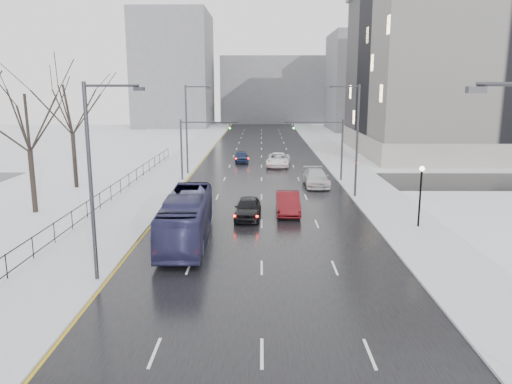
{
  "coord_description": "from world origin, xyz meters",
  "views": [
    {
      "loc": [
        -0.04,
        -3.88,
        9.71
      ],
      "look_at": [
        -0.4,
        30.48,
        2.5
      ],
      "focal_mm": 35.0,
      "sensor_mm": 36.0,
      "label": 1
    }
  ],
  "objects_px": {
    "streetlight_r_mid": "(355,135)",
    "bus": "(186,218)",
    "mast_signal_right": "(332,143)",
    "streetlight_l_far": "(188,125)",
    "sedan_right_cross": "(278,160)",
    "sedan_right_near": "(288,203)",
    "no_uturn_sign": "(356,166)",
    "tree_park_d": "(36,213)",
    "tree_park_e": "(77,188)",
    "streetlight_l_near": "(95,173)",
    "sedan_center_near": "(248,208)",
    "sedan_center_far": "(242,157)",
    "sedan_right_far": "(316,178)",
    "lamppost_r_mid": "(421,187)",
    "mast_signal_left": "(191,142)"
  },
  "relations": [
    {
      "from": "tree_park_e",
      "to": "streetlight_l_far",
      "type": "relative_size",
      "value": 1.35
    },
    {
      "from": "mast_signal_left",
      "to": "sedan_right_near",
      "type": "distance_m",
      "value": 17.11
    },
    {
      "from": "no_uturn_sign",
      "to": "streetlight_l_far",
      "type": "bearing_deg",
      "value": 155.27
    },
    {
      "from": "no_uturn_sign",
      "to": "sedan_right_cross",
      "type": "distance_m",
      "value": 15.75
    },
    {
      "from": "streetlight_r_mid",
      "to": "sedan_right_near",
      "type": "relative_size",
      "value": 1.95
    },
    {
      "from": "sedan_right_far",
      "to": "sedan_center_far",
      "type": "height_order",
      "value": "sedan_right_far"
    },
    {
      "from": "sedan_right_far",
      "to": "sedan_center_near",
      "type": "bearing_deg",
      "value": -118.01
    },
    {
      "from": "sedan_center_near",
      "to": "sedan_center_far",
      "type": "relative_size",
      "value": 1.1
    },
    {
      "from": "streetlight_l_near",
      "to": "sedan_center_near",
      "type": "xyz_separation_m",
      "value": [
        7.13,
        12.53,
        -4.78
      ]
    },
    {
      "from": "tree_park_d",
      "to": "tree_park_e",
      "type": "distance_m",
      "value": 10.01
    },
    {
      "from": "tree_park_d",
      "to": "sedan_center_far",
      "type": "height_order",
      "value": "tree_park_d"
    },
    {
      "from": "sedan_right_cross",
      "to": "mast_signal_left",
      "type": "bearing_deg",
      "value": -128.21
    },
    {
      "from": "lamppost_r_mid",
      "to": "sedan_center_far",
      "type": "relative_size",
      "value": 1.0
    },
    {
      "from": "streetlight_r_mid",
      "to": "sedan_center_near",
      "type": "relative_size",
      "value": 2.13
    },
    {
      "from": "no_uturn_sign",
      "to": "sedan_center_near",
      "type": "xyz_separation_m",
      "value": [
        -10.23,
        -11.47,
        -1.46
      ]
    },
    {
      "from": "sedan_center_near",
      "to": "sedan_right_cross",
      "type": "relative_size",
      "value": 0.79
    },
    {
      "from": "tree_park_d",
      "to": "mast_signal_right",
      "type": "distance_m",
      "value": 29.05
    },
    {
      "from": "no_uturn_sign",
      "to": "bus",
      "type": "distance_m",
      "value": 22.22
    },
    {
      "from": "streetlight_l_far",
      "to": "sedan_right_far",
      "type": "relative_size",
      "value": 1.73
    },
    {
      "from": "bus",
      "to": "sedan_center_near",
      "type": "xyz_separation_m",
      "value": [
        3.77,
        5.77,
        -0.74
      ]
    },
    {
      "from": "sedan_center_near",
      "to": "sedan_right_near",
      "type": "xyz_separation_m",
      "value": [
        3.07,
        1.51,
        0.04
      ]
    },
    {
      "from": "streetlight_r_mid",
      "to": "mast_signal_right",
      "type": "distance_m",
      "value": 8.18
    },
    {
      "from": "sedan_right_cross",
      "to": "sedan_center_near",
      "type": "bearing_deg",
      "value": -91.88
    },
    {
      "from": "mast_signal_left",
      "to": "sedan_right_near",
      "type": "bearing_deg",
      "value": -56.12
    },
    {
      "from": "bus",
      "to": "sedan_right_cross",
      "type": "xyz_separation_m",
      "value": [
        6.89,
        31.22,
        -0.71
      ]
    },
    {
      "from": "streetlight_l_far",
      "to": "sedan_right_near",
      "type": "relative_size",
      "value": 1.95
    },
    {
      "from": "sedan_right_near",
      "to": "sedan_right_far",
      "type": "xyz_separation_m",
      "value": [
        3.4,
        11.2,
        -0.01
      ]
    },
    {
      "from": "streetlight_r_mid",
      "to": "bus",
      "type": "distance_m",
      "value": 18.96
    },
    {
      "from": "streetlight_l_near",
      "to": "sedan_right_cross",
      "type": "xyz_separation_m",
      "value": [
        10.26,
        37.98,
        -4.75
      ]
    },
    {
      "from": "tree_park_d",
      "to": "sedan_center_near",
      "type": "distance_m",
      "value": 16.85
    },
    {
      "from": "streetlight_l_near",
      "to": "streetlight_l_far",
      "type": "xyz_separation_m",
      "value": [
        0.0,
        32.0,
        0.0
      ]
    },
    {
      "from": "mast_signal_left",
      "to": "sedan_right_cross",
      "type": "bearing_deg",
      "value": 46.68
    },
    {
      "from": "bus",
      "to": "sedan_center_near",
      "type": "distance_m",
      "value": 6.93
    },
    {
      "from": "streetlight_l_far",
      "to": "sedan_right_cross",
      "type": "height_order",
      "value": "streetlight_l_far"
    },
    {
      "from": "tree_park_e",
      "to": "sedan_center_near",
      "type": "relative_size",
      "value": 2.87
    },
    {
      "from": "mast_signal_left",
      "to": "no_uturn_sign",
      "type": "bearing_deg",
      "value": -13.6
    },
    {
      "from": "tree_park_e",
      "to": "streetlight_l_near",
      "type": "relative_size",
      "value": 1.35
    },
    {
      "from": "tree_park_e",
      "to": "mast_signal_left",
      "type": "relative_size",
      "value": 2.08
    },
    {
      "from": "tree_park_e",
      "to": "sedan_right_cross",
      "type": "relative_size",
      "value": 2.26
    },
    {
      "from": "streetlight_l_near",
      "to": "lamppost_r_mid",
      "type": "xyz_separation_m",
      "value": [
        19.17,
        10.0,
        -2.67
      ]
    },
    {
      "from": "lamppost_r_mid",
      "to": "sedan_right_near",
      "type": "distance_m",
      "value": 10.04
    },
    {
      "from": "streetlight_l_far",
      "to": "sedan_right_cross",
      "type": "bearing_deg",
      "value": 30.25
    },
    {
      "from": "mast_signal_left",
      "to": "streetlight_l_near",
      "type": "bearing_deg",
      "value": -91.72
    },
    {
      "from": "lamppost_r_mid",
      "to": "sedan_center_far",
      "type": "distance_m",
      "value": 34.45
    },
    {
      "from": "sedan_center_far",
      "to": "bus",
      "type": "bearing_deg",
      "value": -98.06
    },
    {
      "from": "sedan_center_far",
      "to": "sedan_right_far",
      "type": "bearing_deg",
      "value": -68.14
    },
    {
      "from": "tree_park_d",
      "to": "streetlight_l_near",
      "type": "height_order",
      "value": "streetlight_l_near"
    },
    {
      "from": "tree_park_d",
      "to": "sedan_right_near",
      "type": "height_order",
      "value": "tree_park_d"
    },
    {
      "from": "tree_park_d",
      "to": "sedan_right_near",
      "type": "bearing_deg",
      "value": 0.13
    },
    {
      "from": "lamppost_r_mid",
      "to": "sedan_center_near",
      "type": "xyz_separation_m",
      "value": [
        -12.03,
        2.53,
        -2.1
      ]
    }
  ]
}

